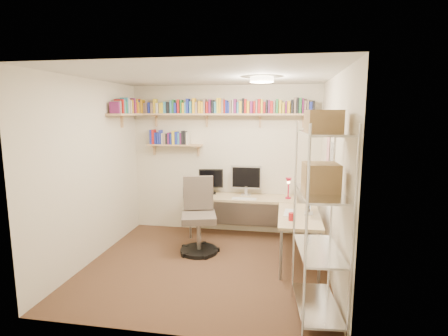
{
  "coord_description": "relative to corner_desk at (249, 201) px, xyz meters",
  "views": [
    {
      "loc": [
        0.99,
        -4.35,
        2.05
      ],
      "look_at": [
        0.15,
        0.55,
        1.26
      ],
      "focal_mm": 28.0,
      "sensor_mm": 36.0,
      "label": 1
    }
  ],
  "objects": [
    {
      "name": "wire_rack",
      "position": [
        0.88,
        -1.95,
        0.75
      ],
      "size": [
        0.49,
        0.88,
        2.08
      ],
      "rotation": [
        0.0,
        0.0,
        0.09
      ],
      "color": "silver",
      "rests_on": "ground"
    },
    {
      "name": "ground",
      "position": [
        -0.48,
        -0.99,
        -0.67
      ],
      "size": [
        3.2,
        3.2,
        0.0
      ],
      "primitive_type": "plane",
      "color": "#422B1C",
      "rests_on": "ground"
    },
    {
      "name": "corner_desk",
      "position": [
        0.0,
        0.0,
        0.0
      ],
      "size": [
        2.09,
        1.77,
        1.18
      ],
      "color": "#C7B881",
      "rests_on": "ground"
    },
    {
      "name": "room_shell",
      "position": [
        -0.47,
        -0.99,
        0.88
      ],
      "size": [
        3.24,
        3.04,
        2.52
      ],
      "color": "beige",
      "rests_on": "ground"
    },
    {
      "name": "office_chair",
      "position": [
        -0.69,
        -0.49,
        -0.21
      ],
      "size": [
        0.6,
        0.61,
        1.11
      ],
      "rotation": [
        0.0,
        0.0,
        0.26
      ],
      "color": "black",
      "rests_on": "ground"
    },
    {
      "name": "wall_shelves",
      "position": [
        -0.89,
        0.31,
        1.35
      ],
      "size": [
        3.12,
        1.09,
        0.8
      ],
      "color": "tan",
      "rests_on": "ground"
    }
  ]
}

